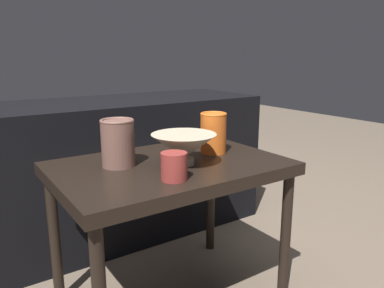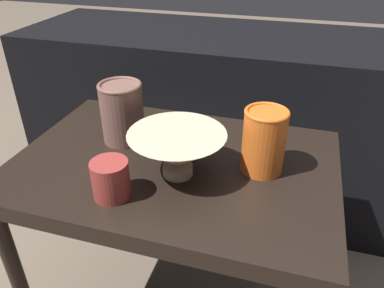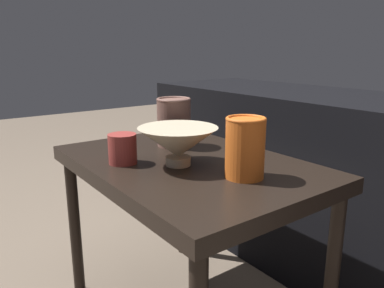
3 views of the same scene
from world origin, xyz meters
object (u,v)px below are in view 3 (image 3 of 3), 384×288
vase_colorful_right (245,147)px  cup (123,149)px  bowl (178,143)px  vase_textured_left (174,121)px

vase_colorful_right → cup: bearing=-146.8°
bowl → vase_textured_left: bearing=149.0°
bowl → cup: (-0.10, -0.11, -0.02)m
vase_textured_left → cup: 0.23m
vase_colorful_right → cup: size_ratio=1.83×
cup → vase_colorful_right: bearing=33.2°
bowl → cup: bearing=-133.6°
vase_textured_left → vase_colorful_right: vase_textured_left is taller
vase_textured_left → vase_colorful_right: bearing=-5.7°
vase_textured_left → vase_colorful_right: 0.35m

